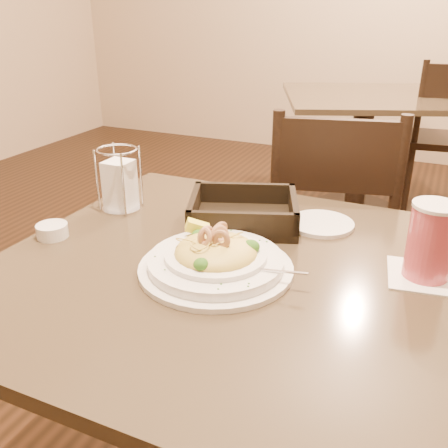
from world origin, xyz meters
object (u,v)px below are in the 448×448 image
at_px(napkin_caddy, 120,183).
at_px(side_plate, 321,224).
at_px(pasta_bowl, 216,258).
at_px(drink_glass, 430,242).
at_px(butter_ramekin, 52,231).
at_px(dining_chair_far, 446,134).
at_px(bread_basket, 243,215).
at_px(dining_chair_near, 329,231).
at_px(main_table, 220,353).
at_px(background_table, 362,134).

distance_m(napkin_caddy, side_plate, 0.51).
height_order(pasta_bowl, drink_glass, drink_glass).
height_order(side_plate, butter_ramekin, butter_ramekin).
xyz_separation_m(dining_chair_far, pasta_bowl, (-0.37, -2.43, 0.26)).
bearing_deg(butter_ramekin, drink_glass, 11.18).
xyz_separation_m(bread_basket, side_plate, (0.17, 0.07, -0.02)).
distance_m(dining_chair_near, drink_glass, 0.78).
height_order(main_table, pasta_bowl, pasta_bowl).
xyz_separation_m(background_table, dining_chair_far, (0.46, 0.20, -0.00)).
height_order(dining_chair_near, butter_ramekin, dining_chair_near).
bearing_deg(dining_chair_far, side_plate, 75.77).
relative_size(pasta_bowl, butter_ramekin, 4.86).
distance_m(background_table, side_plate, 1.95).
bearing_deg(drink_glass, butter_ramekin, -168.82).
height_order(drink_glass, butter_ramekin, drink_glass).
xyz_separation_m(main_table, side_plate, (0.14, 0.27, 0.23)).
xyz_separation_m(background_table, pasta_bowl, (0.08, -2.22, 0.26)).
relative_size(dining_chair_near, pasta_bowl, 2.72).
bearing_deg(dining_chair_near, dining_chair_far, -114.81).
bearing_deg(main_table, butter_ramekin, -173.94).
relative_size(dining_chair_near, dining_chair_far, 1.00).
xyz_separation_m(side_plate, butter_ramekin, (-0.54, -0.31, 0.01)).
relative_size(pasta_bowl, drink_glass, 2.22).
relative_size(main_table, dining_chair_far, 0.97).
distance_m(main_table, dining_chair_far, 2.42).
distance_m(background_table, napkin_caddy, 2.07).
bearing_deg(background_table, dining_chair_far, 23.91).
relative_size(pasta_bowl, side_plate, 2.19).
xyz_separation_m(background_table, butter_ramekin, (-0.32, -2.23, 0.25)).
relative_size(napkin_caddy, side_plate, 1.04).
bearing_deg(dining_chair_near, side_plate, 84.88).
bearing_deg(main_table, bread_basket, 98.85).
xyz_separation_m(dining_chair_near, dining_chair_far, (0.31, 1.64, 0.00)).
bearing_deg(napkin_caddy, bread_basket, 7.05).
bearing_deg(side_plate, napkin_caddy, -167.74).
relative_size(main_table, drink_glass, 5.85).
bearing_deg(drink_glass, bread_basket, 167.82).
xyz_separation_m(background_table, napkin_caddy, (-0.28, -2.03, 0.30)).
bearing_deg(butter_ramekin, dining_chair_near, 59.65).
height_order(background_table, drink_glass, drink_glass).
bearing_deg(napkin_caddy, side_plate, 12.26).
xyz_separation_m(dining_chair_far, drink_glass, (0.01, -2.28, 0.31)).
xyz_separation_m(drink_glass, butter_ramekin, (-0.79, -0.16, -0.06)).
xyz_separation_m(dining_chair_near, butter_ramekin, (-0.47, -0.80, 0.25)).
height_order(main_table, background_table, same).
relative_size(dining_chair_near, drink_glass, 6.04).
relative_size(dining_chair_near, napkin_caddy, 5.73).
xyz_separation_m(dining_chair_far, butter_ramekin, (-0.78, -2.44, 0.25)).
relative_size(background_table, bread_basket, 3.80).
height_order(dining_chair_far, butter_ramekin, dining_chair_far).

